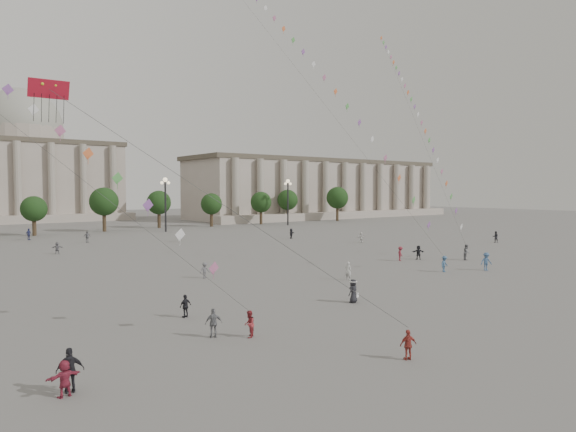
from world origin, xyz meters
TOP-DOWN VIEW (x-y plane):
  - ground at (0.00, 0.00)m, footprint 360.00×360.00m
  - hall_east at (75.00, 93.89)m, footprint 84.00×26.22m
  - hall_central at (0.00, 129.22)m, footprint 48.30×34.30m
  - tree_row at (0.00, 78.00)m, footprint 137.12×5.12m
  - lamp_post_mid_east at (15.00, 70.00)m, footprint 2.00×0.90m
  - lamp_post_far_east at (45.00, 70.00)m, footprint 2.00×0.90m
  - person_crowd_0 at (-9.77, 68.00)m, footprint 1.18×1.04m
  - person_crowd_3 at (22.81, 14.49)m, footprint 1.60×1.19m
  - person_crowd_4 at (8.90, 50.76)m, footprint 1.67×1.29m
  - person_crowd_6 at (-3.63, 18.14)m, footprint 1.01×0.61m
  - person_crowd_7 at (30.96, 32.20)m, footprint 1.56×0.55m
  - person_crowd_8 at (20.18, 14.99)m, footprint 1.09×1.25m
  - person_crowd_9 at (26.37, 44.19)m, footprint 1.63×1.19m
  - person_crowd_12 at (-10.35, 45.85)m, footprint 1.49×0.90m
  - person_crowd_13 at (6.49, 9.39)m, footprint 0.64×0.74m
  - person_crowd_14 at (21.71, 4.93)m, footprint 1.39×1.16m
  - person_crowd_15 at (48.05, 19.79)m, footprint 1.08×1.09m
  - person_crowd_16 at (-3.24, 58.08)m, footprint 1.08×0.51m
  - tourist_0 at (-6.46, -8.47)m, footprint 0.95×0.66m
  - tourist_1 at (-20.76, -2.81)m, footprint 1.17×0.69m
  - tourist_2 at (-21.05, -3.13)m, footprint 1.45×0.68m
  - tourist_3 at (-12.25, 0.61)m, footprint 1.05×0.71m
  - tourist_4 at (-11.53, 5.71)m, footprint 0.94×0.56m
  - kite_flyer_0 at (-10.64, -0.59)m, footprint 0.93×0.94m
  - kite_flyer_1 at (17.48, 6.92)m, footprint 1.13×0.75m
  - kite_flyer_2 at (26.91, 10.72)m, footprint 1.07×0.94m
  - hat_person at (0.29, 2.31)m, footprint 0.94×0.71m
  - dragon_kite at (-18.96, 7.13)m, footprint 7.46×8.22m
  - kite_train_mid at (14.71, 33.60)m, footprint 5.93×50.07m
  - kite_train_east at (36.78, 27.12)m, footprint 18.98×30.50m

SIDE VIEW (x-z plane):
  - ground at x=0.00m, z-range 0.00..0.00m
  - tourist_0 at x=-6.46m, z-range 0.00..1.49m
  - tourist_4 at x=-11.53m, z-range 0.00..1.51m
  - tourist_2 at x=-21.05m, z-range 0.00..1.51m
  - person_crowd_6 at x=-3.63m, z-range 0.00..1.53m
  - kite_flyer_0 at x=-10.64m, z-range 0.00..1.53m
  - person_crowd_12 at x=-10.35m, z-range 0.00..1.53m
  - kite_flyer_1 at x=17.48m, z-range 0.00..1.64m
  - tourist_3 at x=-12.25m, z-range 0.00..1.65m
  - person_crowd_7 at x=30.96m, z-range 0.00..1.66m
  - person_crowd_3 at x=22.81m, z-range 0.00..1.67m
  - person_crowd_8 at x=20.18m, z-range 0.00..1.68m
  - person_crowd_9 at x=26.37m, z-range 0.00..1.70m
  - person_crowd_13 at x=6.49m, z-range 0.00..1.71m
  - person_crowd_4 at x=8.90m, z-range 0.00..1.76m
  - person_crowd_15 at x=48.05m, z-range 0.00..1.78m
  - person_crowd_16 at x=-3.24m, z-range 0.00..1.80m
  - hat_person at x=0.29m, z-range 0.04..1.77m
  - kite_flyer_2 at x=26.91m, z-range 0.00..1.85m
  - person_crowd_14 at x=21.71m, z-range 0.00..1.87m
  - tourist_1 at x=-20.76m, z-range 0.00..1.87m
  - person_crowd_0 at x=-9.77m, z-range 0.00..1.91m
  - tree_row at x=0.00m, z-range 1.39..9.39m
  - lamp_post_mid_east at x=15.00m, z-range 2.03..12.68m
  - lamp_post_far_east at x=45.00m, z-range 2.03..12.68m
  - hall_east at x=75.00m, z-range -0.17..17.03m
  - dragon_kite at x=-18.96m, z-range 1.36..25.18m
  - hall_central at x=0.00m, z-range -3.52..31.98m
  - kite_train_east at x=36.78m, z-range -4.43..46.34m
  - kite_train_mid at x=14.71m, z-range -6.08..68.81m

